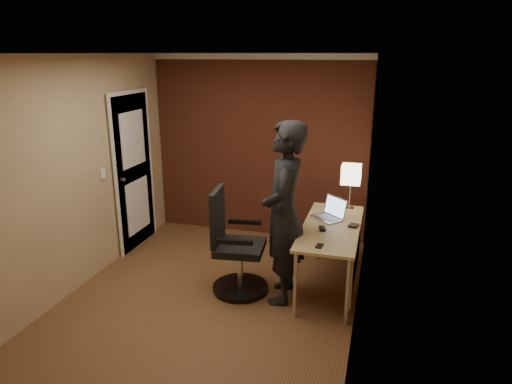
{
  "coord_description": "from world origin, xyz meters",
  "views": [
    {
      "loc": [
        1.64,
        -4.03,
        2.5
      ],
      "look_at": [
        0.35,
        0.55,
        1.05
      ],
      "focal_mm": 32.0,
      "sensor_mm": 36.0,
      "label": 1
    }
  ],
  "objects_px": {
    "mouse": "(322,229)",
    "laptop": "(331,213)",
    "phone": "(319,246)",
    "wallet": "(354,226)",
    "desk_lamp": "(351,175)",
    "person": "(284,214)",
    "office_chair": "(234,248)",
    "desk": "(338,238)"
  },
  "relations": [
    {
      "from": "mouse",
      "to": "wallet",
      "type": "distance_m",
      "value": 0.36
    },
    {
      "from": "office_chair",
      "to": "laptop",
      "type": "bearing_deg",
      "value": 31.88
    },
    {
      "from": "laptop",
      "to": "wallet",
      "type": "bearing_deg",
      "value": -36.93
    },
    {
      "from": "phone",
      "to": "person",
      "type": "distance_m",
      "value": 0.51
    },
    {
      "from": "laptop",
      "to": "office_chair",
      "type": "distance_m",
      "value": 1.16
    },
    {
      "from": "laptop",
      "to": "mouse",
      "type": "distance_m",
      "value": 0.4
    },
    {
      "from": "wallet",
      "to": "person",
      "type": "height_order",
      "value": "person"
    },
    {
      "from": "desk",
      "to": "office_chair",
      "type": "xyz_separation_m",
      "value": [
        -1.06,
        -0.35,
        -0.1
      ]
    },
    {
      "from": "office_chair",
      "to": "person",
      "type": "xyz_separation_m",
      "value": [
        0.54,
        0.01,
        0.45
      ]
    },
    {
      "from": "laptop",
      "to": "office_chair",
      "type": "bearing_deg",
      "value": -148.12
    },
    {
      "from": "desk_lamp",
      "to": "phone",
      "type": "relative_size",
      "value": 4.65
    },
    {
      "from": "desk_lamp",
      "to": "phone",
      "type": "distance_m",
      "value": 1.28
    },
    {
      "from": "desk_lamp",
      "to": "laptop",
      "type": "xyz_separation_m",
      "value": [
        -0.17,
        -0.38,
        -0.35
      ]
    },
    {
      "from": "office_chair",
      "to": "phone",
      "type": "bearing_deg",
      "value": -13.5
    },
    {
      "from": "desk",
      "to": "wallet",
      "type": "bearing_deg",
      "value": 15.57
    },
    {
      "from": "desk",
      "to": "person",
      "type": "xyz_separation_m",
      "value": [
        -0.52,
        -0.34,
        0.34
      ]
    },
    {
      "from": "phone",
      "to": "laptop",
      "type": "bearing_deg",
      "value": 94.93
    },
    {
      "from": "mouse",
      "to": "person",
      "type": "relative_size",
      "value": 0.05
    },
    {
      "from": "phone",
      "to": "desk_lamp",
      "type": "bearing_deg",
      "value": 86.99
    },
    {
      "from": "desk_lamp",
      "to": "person",
      "type": "distance_m",
      "value": 1.14
    },
    {
      "from": "laptop",
      "to": "phone",
      "type": "xyz_separation_m",
      "value": [
        -0.01,
        -0.82,
        -0.06
      ]
    },
    {
      "from": "laptop",
      "to": "phone",
      "type": "height_order",
      "value": "laptop"
    },
    {
      "from": "mouse",
      "to": "phone",
      "type": "bearing_deg",
      "value": -101.04
    },
    {
      "from": "desk_lamp",
      "to": "laptop",
      "type": "bearing_deg",
      "value": -114.48
    },
    {
      "from": "mouse",
      "to": "wallet",
      "type": "xyz_separation_m",
      "value": [
        0.31,
        0.19,
        -0.01
      ]
    },
    {
      "from": "desk",
      "to": "wallet",
      "type": "relative_size",
      "value": 13.64
    },
    {
      "from": "laptop",
      "to": "phone",
      "type": "relative_size",
      "value": 3.64
    },
    {
      "from": "desk_lamp",
      "to": "wallet",
      "type": "height_order",
      "value": "desk_lamp"
    },
    {
      "from": "desk",
      "to": "person",
      "type": "height_order",
      "value": "person"
    },
    {
      "from": "laptop",
      "to": "phone",
      "type": "bearing_deg",
      "value": -90.64
    },
    {
      "from": "person",
      "to": "office_chair",
      "type": "bearing_deg",
      "value": -95.56
    },
    {
      "from": "desk",
      "to": "desk_lamp",
      "type": "xyz_separation_m",
      "value": [
        0.06,
        0.62,
        0.55
      ]
    },
    {
      "from": "desk",
      "to": "office_chair",
      "type": "distance_m",
      "value": 1.13
    },
    {
      "from": "desk_lamp",
      "to": "mouse",
      "type": "bearing_deg",
      "value": -105.53
    },
    {
      "from": "desk_lamp",
      "to": "office_chair",
      "type": "distance_m",
      "value": 1.62
    },
    {
      "from": "desk",
      "to": "laptop",
      "type": "distance_m",
      "value": 0.33
    },
    {
      "from": "wallet",
      "to": "person",
      "type": "relative_size",
      "value": 0.06
    },
    {
      "from": "desk_lamp",
      "to": "phone",
      "type": "bearing_deg",
      "value": -98.58
    },
    {
      "from": "mouse",
      "to": "office_chair",
      "type": "xyz_separation_m",
      "value": [
        -0.91,
        -0.2,
        -0.25
      ]
    },
    {
      "from": "mouse",
      "to": "laptop",
      "type": "bearing_deg",
      "value": 68.36
    },
    {
      "from": "desk_lamp",
      "to": "wallet",
      "type": "relative_size",
      "value": 4.86
    },
    {
      "from": "desk",
      "to": "phone",
      "type": "height_order",
      "value": "phone"
    }
  ]
}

